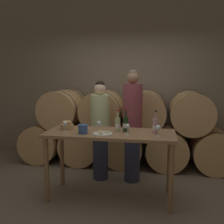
% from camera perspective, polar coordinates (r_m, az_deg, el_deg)
% --- Properties ---
extents(ground_plane, '(10.00, 10.00, 0.00)m').
position_cam_1_polar(ground_plane, '(3.81, -0.38, -18.08)').
color(ground_plane, '#726654').
extents(stone_wall_back, '(10.00, 0.12, 3.20)m').
position_cam_1_polar(stone_wall_back, '(5.33, 3.48, 7.37)').
color(stone_wall_back, gray).
rests_on(stone_wall_back, ground_plane).
extents(barrel_stack, '(3.90, 0.86, 1.40)m').
position_cam_1_polar(barrel_stack, '(4.90, 2.62, -3.87)').
color(barrel_stack, tan).
rests_on(barrel_stack, ground_plane).
extents(tasting_table, '(1.71, 0.68, 0.93)m').
position_cam_1_polar(tasting_table, '(3.52, -0.39, -6.44)').
color(tasting_table, olive).
rests_on(tasting_table, ground_plane).
extents(person_left, '(0.30, 0.30, 1.59)m').
position_cam_1_polar(person_left, '(4.17, -2.57, -3.82)').
color(person_left, '#2D334C').
rests_on(person_left, ground_plane).
extents(person_right, '(0.30, 0.30, 1.75)m').
position_cam_1_polar(person_right, '(4.07, 4.48, -2.81)').
color(person_right, '#2D334C').
rests_on(person_right, ground_plane).
extents(wine_bottle_red, '(0.07, 0.07, 0.31)m').
position_cam_1_polar(wine_bottle_red, '(3.50, 2.99, -2.64)').
color(wine_bottle_red, '#193819').
rests_on(wine_bottle_red, tasting_table).
extents(wine_bottle_white, '(0.07, 0.07, 0.30)m').
position_cam_1_polar(wine_bottle_white, '(3.50, 1.25, -2.70)').
color(wine_bottle_white, '#ADBC7F').
rests_on(wine_bottle_white, tasting_table).
extents(wine_bottle_rose, '(0.07, 0.07, 0.31)m').
position_cam_1_polar(wine_bottle_rose, '(3.42, 9.41, -3.03)').
color(wine_bottle_rose, '#BC8E93').
rests_on(wine_bottle_rose, tasting_table).
extents(blue_crock, '(0.13, 0.13, 0.12)m').
position_cam_1_polar(blue_crock, '(3.42, -6.35, -3.62)').
color(blue_crock, '#335693').
rests_on(blue_crock, tasting_table).
extents(bread_basket, '(0.18, 0.18, 0.13)m').
position_cam_1_polar(bread_basket, '(3.71, -9.80, -2.97)').
color(bread_basket, tan).
rests_on(bread_basket, tasting_table).
extents(cheese_plate, '(0.25, 0.25, 0.04)m').
position_cam_1_polar(cheese_plate, '(3.37, -2.06, -4.69)').
color(cheese_plate, white).
rests_on(cheese_plate, tasting_table).
extents(wine_glass_far_left, '(0.06, 0.06, 0.14)m').
position_cam_1_polar(wine_glass_far_left, '(3.55, -10.18, -2.57)').
color(wine_glass_far_left, white).
rests_on(wine_glass_far_left, tasting_table).
extents(wine_glass_left, '(0.06, 0.06, 0.14)m').
position_cam_1_polar(wine_glass_left, '(3.52, -2.89, -2.55)').
color(wine_glass_left, white).
rests_on(wine_glass_left, tasting_table).
extents(wine_glass_center, '(0.06, 0.06, 0.14)m').
position_cam_1_polar(wine_glass_center, '(3.32, 3.37, -3.22)').
color(wine_glass_center, white).
rests_on(wine_glass_center, tasting_table).
extents(wine_glass_right, '(0.06, 0.06, 0.14)m').
position_cam_1_polar(wine_glass_right, '(3.29, 10.07, -3.44)').
color(wine_glass_right, white).
rests_on(wine_glass_right, tasting_table).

